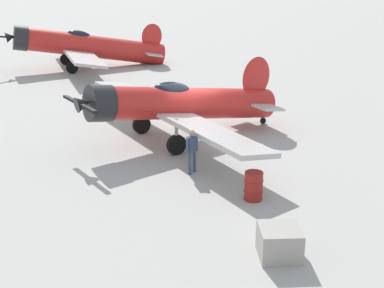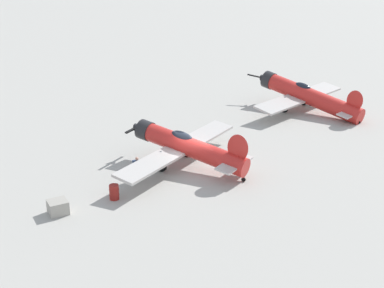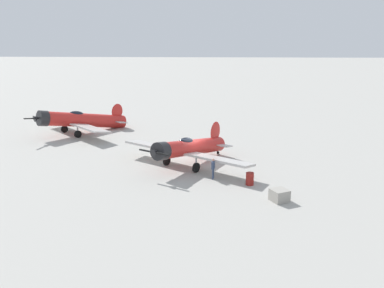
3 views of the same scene
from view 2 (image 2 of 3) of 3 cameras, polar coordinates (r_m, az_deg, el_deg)
ground_plane at (r=34.69m, az=0.00°, el=-2.78°), size 400.00×400.00×0.00m
airplane_foreground at (r=34.35m, az=-0.68°, el=-0.25°), size 9.13×11.24×3.26m
airplane_mid_apron at (r=48.09m, az=12.92°, el=5.38°), size 10.28×10.28×3.31m
ground_crew_mechanic at (r=32.74m, az=-6.26°, el=-2.53°), size 0.63×0.28×1.62m
equipment_crate at (r=29.71m, az=-15.01°, el=-6.96°), size 1.43×1.42×0.80m
fuel_drum at (r=30.64m, az=-8.85°, el=-5.43°), size 0.62×0.62×0.93m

